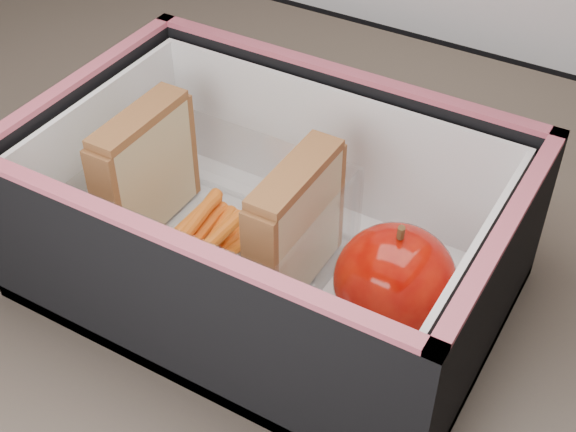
{
  "coord_description": "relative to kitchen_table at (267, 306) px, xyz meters",
  "views": [
    {
      "loc": [
        0.26,
        -0.41,
        1.19
      ],
      "look_at": [
        0.05,
        -0.04,
        0.81
      ],
      "focal_mm": 50.0,
      "sensor_mm": 36.0,
      "label": 1
    }
  ],
  "objects": [
    {
      "name": "plastic_tub",
      "position": [
        -0.01,
        -0.05,
        0.14
      ],
      "size": [
        0.17,
        0.12,
        0.07
      ],
      "primitive_type": null,
      "color": "white",
      "rests_on": "lunch_bag"
    },
    {
      "name": "carrot_sticks",
      "position": [
        -0.01,
        -0.06,
        0.13
      ],
      "size": [
        0.05,
        0.13,
        0.03
      ],
      "color": "orange",
      "rests_on": "plastic_tub"
    },
    {
      "name": "sandwich_left",
      "position": [
        -0.07,
        -0.05,
        0.16
      ],
      "size": [
        0.02,
        0.09,
        0.1
      ],
      "color": "#DAC888",
      "rests_on": "plastic_tub"
    },
    {
      "name": "paper_napkin",
      "position": [
        0.14,
        -0.05,
        0.11
      ],
      "size": [
        0.09,
        0.09,
        0.01
      ],
      "primitive_type": "cube",
      "rotation": [
        0.0,
        0.0,
        0.08
      ],
      "color": "white",
      "rests_on": "lunch_bag"
    },
    {
      "name": "red_apple",
      "position": [
        0.14,
        -0.06,
        0.15
      ],
      "size": [
        0.11,
        0.11,
        0.09
      ],
      "rotation": [
        0.0,
        0.0,
        0.43
      ],
      "color": "#810000",
      "rests_on": "paper_napkin"
    },
    {
      "name": "kitchen_table",
      "position": [
        0.0,
        0.0,
        0.0
      ],
      "size": [
        1.2,
        0.8,
        0.75
      ],
      "color": "brown",
      "rests_on": "ground"
    },
    {
      "name": "sandwich_right",
      "position": [
        0.06,
        -0.05,
        0.16
      ],
      "size": [
        0.03,
        0.09,
        0.1
      ],
      "color": "#DAC888",
      "rests_on": "plastic_tub"
    },
    {
      "name": "lunch_bag",
      "position": [
        0.04,
        -0.04,
        0.16
      ],
      "size": [
        0.33,
        0.31,
        0.33
      ],
      "color": "black",
      "rests_on": "kitchen_table"
    }
  ]
}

